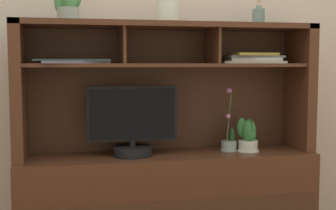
# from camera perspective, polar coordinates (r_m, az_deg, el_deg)

# --- Properties ---
(back_wall) EXTENTS (6.00, 0.02, 2.80)m
(back_wall) POSITION_cam_1_polar(r_m,az_deg,el_deg) (2.88, -1.04, 12.32)
(back_wall) COLOR beige
(back_wall) RESTS_ON ground
(media_console) EXTENTS (1.69, 0.46, 1.27)m
(media_console) POSITION_cam_1_polar(r_m,az_deg,el_deg) (2.70, -0.02, -8.84)
(media_console) COLOR #4C2A19
(media_console) RESTS_ON ground
(tv_monitor) EXTENTS (0.50, 0.22, 0.39)m
(tv_monitor) POSITION_cam_1_polar(r_m,az_deg,el_deg) (2.57, -4.45, -2.67)
(tv_monitor) COLOR black
(tv_monitor) RESTS_ON media_console
(potted_orchid) EXTENTS (0.10, 0.10, 0.37)m
(potted_orchid) POSITION_cam_1_polar(r_m,az_deg,el_deg) (2.75, 7.62, -4.56)
(potted_orchid) COLOR #8E9D99
(potted_orchid) RESTS_ON media_console
(potted_fern) EXTENTS (0.13, 0.13, 0.20)m
(potted_fern) POSITION_cam_1_polar(r_m,az_deg,el_deg) (2.75, 9.90, -3.75)
(potted_fern) COLOR silver
(potted_fern) RESTS_ON media_console
(magazine_stack_left) EXTENTS (0.39, 0.25, 0.06)m
(magazine_stack_left) POSITION_cam_1_polar(r_m,az_deg,el_deg) (2.77, 10.48, 5.69)
(magazine_stack_left) COLOR beige
(magazine_stack_left) RESTS_ON media_console
(magazine_stack_centre) EXTENTS (0.40, 0.22, 0.02)m
(magazine_stack_centre) POSITION_cam_1_polar(r_m,az_deg,el_deg) (2.50, -11.68, 5.35)
(magazine_stack_centre) COLOR slate
(magazine_stack_centre) RESTS_ON media_console
(diffuser_bottle) EXTENTS (0.07, 0.07, 0.27)m
(diffuser_bottle) POSITION_cam_1_polar(r_m,az_deg,el_deg) (2.81, 11.17, 10.77)
(diffuser_bottle) COLOR slate
(diffuser_bottle) RESTS_ON media_console
(potted_succulent) EXTENTS (0.14, 0.13, 0.20)m
(potted_succulent) POSITION_cam_1_polar(r_m,az_deg,el_deg) (2.60, -12.30, 11.97)
(potted_succulent) COLOR gray
(potted_succulent) RESTS_ON media_console
(ceramic_vase) EXTENTS (0.12, 0.12, 0.16)m
(ceramic_vase) POSITION_cam_1_polar(r_m,az_deg,el_deg) (2.64, -0.03, 11.92)
(ceramic_vase) COLOR silver
(ceramic_vase) RESTS_ON media_console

